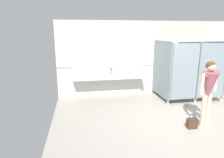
{
  "coord_description": "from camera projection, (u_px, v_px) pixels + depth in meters",
  "views": [
    {
      "loc": [
        -2.64,
        -4.07,
        2.23
      ],
      "look_at": [
        -1.72,
        1.1,
        0.97
      ],
      "focal_mm": 31.21,
      "sensor_mm": 36.0,
      "label": 1
    }
  ],
  "objects": [
    {
      "name": "bathroom_stalls",
      "position": [
        190.0,
        69.0,
        6.49
      ],
      "size": [
        1.95,
        1.4,
        2.0
      ],
      "color": "gray",
      "rests_on": "ground_plane"
    },
    {
      "name": "mirror_panel",
      "position": [
        107.0,
        52.0,
        6.77
      ],
      "size": [
        2.4,
        0.02,
        1.16
      ],
      "primitive_type": "cube",
      "color": "silver",
      "rests_on": "wall_back"
    },
    {
      "name": "vanity_counter",
      "position": [
        108.0,
        80.0,
        6.81
      ],
      "size": [
        2.5,
        0.53,
        0.94
      ],
      "color": "silver",
      "rests_on": "ground_plane"
    },
    {
      "name": "wall_back",
      "position": [
        150.0,
        58.0,
        7.17
      ],
      "size": [
        6.73,
        0.12,
        2.63
      ],
      "primitive_type": "cube",
      "color": "beige",
      "rests_on": "ground_plane"
    },
    {
      "name": "wall_back_tile_band",
      "position": [
        151.0,
        65.0,
        7.17
      ],
      "size": [
        6.73,
        0.01,
        0.06
      ],
      "primitive_type": "cube",
      "color": "#9E937F",
      "rests_on": "wall_back"
    },
    {
      "name": "floor_drain_cover",
      "position": [
        193.0,
        125.0,
        4.8
      ],
      "size": [
        0.14,
        0.14,
        0.01
      ],
      "primitive_type": "cylinder",
      "color": "#B7BABF",
      "rests_on": "ground_plane"
    },
    {
      "name": "ground_plane",
      "position": [
        187.0,
        126.0,
        4.88
      ],
      "size": [
        6.73,
        5.93,
        0.1
      ],
      "primitive_type": "cube",
      "color": "#9E998E"
    },
    {
      "name": "person_standing",
      "position": [
        209.0,
        86.0,
        4.56
      ],
      "size": [
        0.54,
        0.51,
        1.59
      ],
      "color": "beige",
      "rests_on": "ground_plane"
    },
    {
      "name": "soap_dispenser",
      "position": [
        111.0,
        71.0,
        6.83
      ],
      "size": [
        0.07,
        0.07,
        0.18
      ],
      "color": "teal",
      "rests_on": "vanity_counter"
    },
    {
      "name": "handbag",
      "position": [
        192.0,
        123.0,
        4.63
      ],
      "size": [
        0.23,
        0.14,
        0.37
      ],
      "color": "#3F2D1E",
      "rests_on": "ground_plane"
    }
  ]
}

